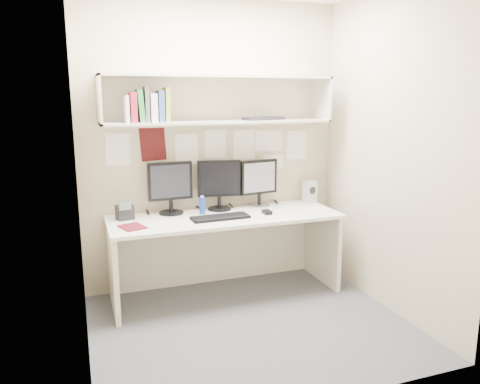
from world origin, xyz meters
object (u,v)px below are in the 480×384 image
object	(u,v)px
monitor_left	(170,186)
desk_phone	(125,212)
keyboard	(220,217)
desk	(225,255)
monitor_center	(219,183)
maroon_notebook	(132,227)
speaker	(310,191)
monitor_right	(259,181)

from	to	relation	value
monitor_left	desk_phone	world-z (taller)	monitor_left
monitor_left	keyboard	size ratio (longest dim) A/B	0.93
desk	monitor_center	world-z (taller)	monitor_center
monitor_left	maroon_notebook	xyz separation A→B (m)	(-0.38, -0.35, -0.24)
speaker	desk_phone	size ratio (longest dim) A/B	1.31
speaker	maroon_notebook	distance (m)	1.79
keyboard	desk_phone	bearing A→B (deg)	159.04
monitor_right	keyboard	bearing A→B (deg)	-155.51
speaker	monitor_right	bearing A→B (deg)	165.84
monitor_left	maroon_notebook	distance (m)	0.57
monitor_center	keyboard	distance (m)	0.41
monitor_right	desk_phone	distance (m)	1.26
desk	maroon_notebook	bearing A→B (deg)	-170.91
keyboard	maroon_notebook	xyz separation A→B (m)	(-0.74, -0.03, -0.01)
desk	monitor_left	world-z (taller)	monitor_left
speaker	desk_phone	bearing A→B (deg)	168.29
speaker	desk	bearing A→B (deg)	179.12
monitor_right	maroon_notebook	world-z (taller)	monitor_right
monitor_left	maroon_notebook	size ratio (longest dim) A/B	2.22
desk_phone	monitor_center	bearing A→B (deg)	-8.07
monitor_left	monitor_center	size ratio (longest dim) A/B	1.01
desk	monitor_right	size ratio (longest dim) A/B	4.56
speaker	desk_phone	world-z (taller)	speaker
keyboard	desk	bearing A→B (deg)	51.21
monitor_left	desk_phone	distance (m)	0.45
keyboard	monitor_left	bearing A→B (deg)	135.25
keyboard	desk_phone	xyz separation A→B (m)	(-0.76, 0.25, 0.05)
monitor_left	monitor_right	bearing A→B (deg)	-2.47
monitor_center	maroon_notebook	bearing A→B (deg)	-146.26
desk	speaker	distance (m)	1.07
monitor_left	monitor_right	size ratio (longest dim) A/B	1.05
speaker	maroon_notebook	bearing A→B (deg)	177.34
monitor_left	speaker	xyz separation A→B (m)	(1.37, -0.00, -0.14)
monitor_left	speaker	world-z (taller)	monitor_left
maroon_notebook	monitor_center	bearing A→B (deg)	4.49
keyboard	desk_phone	distance (m)	0.80
keyboard	speaker	bearing A→B (deg)	14.93
maroon_notebook	desk_phone	distance (m)	0.29
keyboard	monitor_center	bearing A→B (deg)	71.96
desk	maroon_notebook	world-z (taller)	maroon_notebook
keyboard	desk_phone	world-z (taller)	desk_phone
keyboard	maroon_notebook	bearing A→B (deg)	179.52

